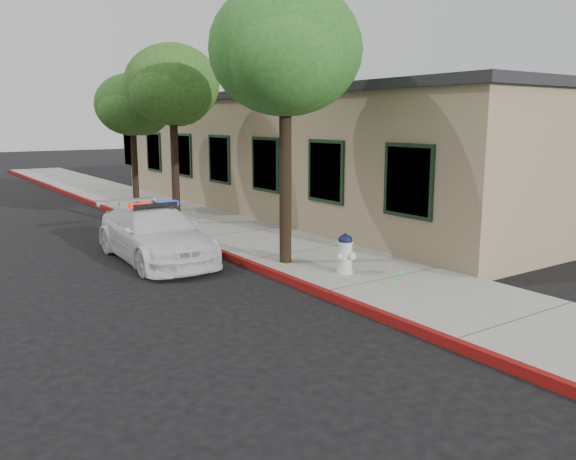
# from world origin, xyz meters

# --- Properties ---
(ground) EXTENTS (120.00, 120.00, 0.00)m
(ground) POSITION_xyz_m (0.00, 0.00, 0.00)
(ground) COLOR black
(ground) RESTS_ON ground
(sidewalk) EXTENTS (3.20, 60.00, 0.15)m
(sidewalk) POSITION_xyz_m (1.60, 3.00, 0.07)
(sidewalk) COLOR gray
(sidewalk) RESTS_ON ground
(red_curb) EXTENTS (0.14, 60.00, 0.16)m
(red_curb) POSITION_xyz_m (0.06, 3.00, 0.08)
(red_curb) COLOR maroon
(red_curb) RESTS_ON ground
(clapboard_building) EXTENTS (7.30, 20.89, 4.24)m
(clapboard_building) POSITION_xyz_m (6.69, 9.00, 2.13)
(clapboard_building) COLOR tan
(clapboard_building) RESTS_ON ground
(police_car) EXTENTS (1.93, 4.47, 1.40)m
(police_car) POSITION_xyz_m (-1.39, 4.73, 0.65)
(police_car) COLOR silver
(police_car) RESTS_ON ground
(fire_hydrant) EXTENTS (0.48, 0.42, 0.84)m
(fire_hydrant) POSITION_xyz_m (1.20, 0.81, 0.57)
(fire_hydrant) COLOR silver
(fire_hydrant) RESTS_ON sidewalk
(street_tree_near) EXTENTS (3.28, 3.40, 6.00)m
(street_tree_near) POSITION_xyz_m (0.71, 2.29, 4.63)
(street_tree_near) COLOR black
(street_tree_near) RESTS_ON sidewalk
(street_tree_mid) EXTENTS (2.83, 2.91, 5.39)m
(street_tree_mid) POSITION_xyz_m (0.79, 8.42, 4.22)
(street_tree_mid) COLOR black
(street_tree_mid) RESTS_ON sidewalk
(street_tree_far) EXTENTS (2.63, 2.51, 4.74)m
(street_tree_far) POSITION_xyz_m (0.73, 11.60, 3.72)
(street_tree_far) COLOR black
(street_tree_far) RESTS_ON sidewalk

